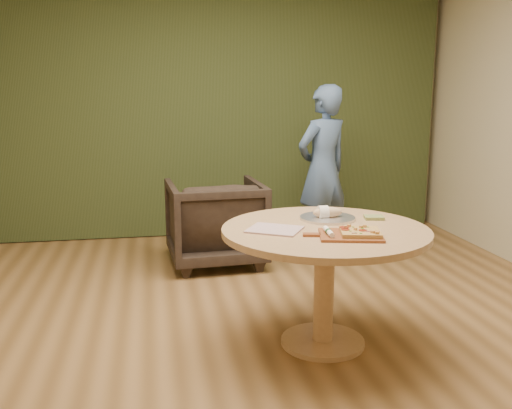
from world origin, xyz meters
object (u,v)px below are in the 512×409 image
at_px(flatbread_pizza, 360,232).
at_px(armchair, 215,218).
at_px(serving_tray, 327,218).
at_px(bread_roll, 326,212).
at_px(cutlery_roll, 329,232).
at_px(pedestal_table, 325,250).
at_px(person_standing, 323,170).
at_px(pizza_paddle, 349,235).

distance_m(flatbread_pizza, armchair, 2.13).
height_order(serving_tray, bread_roll, bread_roll).
height_order(cutlery_roll, serving_tray, cutlery_roll).
relative_size(pedestal_table, bread_roll, 6.49).
relative_size(bread_roll, armchair, 0.23).
bearing_deg(person_standing, flatbread_pizza, 52.94).
height_order(cutlery_roll, armchair, armchair).
bearing_deg(serving_tray, bread_roll, -180.00).
bearing_deg(serving_tray, cutlery_roll, -106.63).
distance_m(pizza_paddle, armchair, 2.11).
relative_size(pizza_paddle, serving_tray, 1.32).
bearing_deg(cutlery_roll, person_standing, 78.59).
bearing_deg(bread_roll, pedestal_table, -108.27).
bearing_deg(cutlery_roll, serving_tray, 78.12).
xyz_separation_m(cutlery_roll, serving_tray, (0.13, 0.43, -0.02)).
xyz_separation_m(pizza_paddle, bread_roll, (0.01, 0.44, 0.04)).
height_order(cutlery_roll, person_standing, person_standing).
distance_m(cutlery_roll, serving_tray, 0.45).
bearing_deg(serving_tray, armchair, 109.42).
bearing_deg(serving_tray, flatbread_pizza, -83.68).
distance_m(pizza_paddle, serving_tray, 0.44).
height_order(pizza_paddle, armchair, armchair).
bearing_deg(pedestal_table, cutlery_roll, -102.43).
xyz_separation_m(flatbread_pizza, person_standing, (0.47, 2.25, 0.03)).
bearing_deg(bread_roll, serving_tray, 0.00).
bearing_deg(bread_roll, cutlery_roll, -105.53).
relative_size(flatbread_pizza, bread_roll, 1.37).
xyz_separation_m(bread_roll, armchair, (-0.54, 1.56, -0.37)).
bearing_deg(serving_tray, pedestal_table, -110.30).
xyz_separation_m(flatbread_pizza, cutlery_roll, (-0.18, 0.03, 0.00)).
height_order(pedestal_table, pizza_paddle, pizza_paddle).
bearing_deg(flatbread_pizza, armchair, 106.61).
bearing_deg(person_standing, pizza_paddle, 51.33).
bearing_deg(armchair, flatbread_pizza, 102.98).
relative_size(pizza_paddle, person_standing, 0.29).
bearing_deg(bread_roll, flatbread_pizza, -82.57).
distance_m(flatbread_pizza, bread_roll, 0.46).
bearing_deg(pedestal_table, armchair, 104.71).
relative_size(cutlery_roll, armchair, 0.23).
bearing_deg(armchair, cutlery_roll, 98.40).
bearing_deg(flatbread_pizza, serving_tray, 96.32).
height_order(pedestal_table, cutlery_roll, cutlery_roll).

